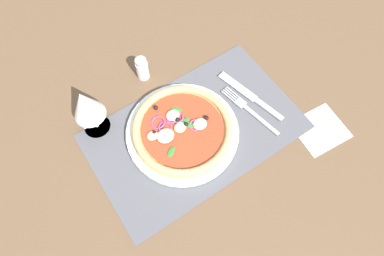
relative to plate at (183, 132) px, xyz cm
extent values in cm
cube|color=brown|center=(2.94, -0.99, -2.30)|extent=(190.00, 140.00, 2.40)
cube|color=#4C4C51|center=(2.94, -0.99, -0.90)|extent=(50.30, 30.64, 0.40)
cylinder|color=white|center=(0.00, 0.00, 0.00)|extent=(26.89, 26.89, 1.40)
cylinder|color=tan|center=(0.00, 0.00, 1.20)|extent=(23.77, 23.77, 1.00)
torus|color=tan|center=(0.00, 0.00, 2.06)|extent=(23.67, 23.67, 1.80)
cylinder|color=#B7381E|center=(0.00, 0.00, 1.85)|extent=(19.49, 19.49, 0.30)
ellipsoid|color=beige|center=(-0.34, 0.35, 2.44)|extent=(2.95, 2.65, 0.88)
ellipsoid|color=beige|center=(3.99, -1.51, 2.50)|extent=(3.34, 3.01, 1.00)
ellipsoid|color=beige|center=(-4.34, 0.36, 2.61)|extent=(4.09, 3.68, 1.23)
ellipsoid|color=beige|center=(-6.76, 2.13, 2.40)|extent=(2.66, 2.40, 0.80)
ellipsoid|color=beige|center=(-0.06, 4.01, 2.49)|extent=(3.29, 2.96, 0.99)
sphere|color=black|center=(6.12, -0.56, 2.57)|extent=(1.13, 1.13, 1.13)
sphere|color=black|center=(0.20, 2.32, 2.58)|extent=(1.17, 1.17, 1.17)
sphere|color=black|center=(1.15, 0.24, 2.56)|extent=(1.12, 1.12, 1.12)
sphere|color=black|center=(-2.37, 8.01, 2.57)|extent=(1.13, 1.13, 1.13)
sphere|color=black|center=(-6.07, 2.53, 2.51)|extent=(1.03, 1.03, 1.03)
torus|color=#8E3D75|center=(2.80, -1.03, 2.25)|extent=(3.05, 3.01, 1.06)
torus|color=#8E3D75|center=(-0.56, 3.54, 2.25)|extent=(2.96, 2.91, 1.17)
torus|color=#8E3D75|center=(0.61, 2.91, 2.25)|extent=(3.00, 2.99, 1.04)
torus|color=#8E3D75|center=(-3.23, 2.47, 2.25)|extent=(3.34, 3.30, 1.15)
torus|color=#8E3D75|center=(-3.94, 4.41, 2.25)|extent=(3.55, 3.52, 1.09)
ellipsoid|color=#2D6B28|center=(1.97, -0.30, 2.20)|extent=(2.91, 3.02, 0.30)
ellipsoid|color=#2D6B28|center=(1.57, 5.01, 2.20)|extent=(2.87, 3.05, 0.30)
ellipsoid|color=#2D6B28|center=(1.51, 1.18, 2.20)|extent=(3.12, 2.31, 0.30)
ellipsoid|color=#2D6B28|center=(-5.31, -3.56, 2.20)|extent=(3.12, 2.64, 0.30)
cube|color=#B2B5BA|center=(17.96, -7.64, -0.48)|extent=(2.92, 11.14, 0.44)
cube|color=#B2B5BA|center=(16.72, -0.91, -0.48)|extent=(2.62, 2.88, 0.44)
cube|color=#B2B5BA|center=(16.98, 2.62, -0.48)|extent=(1.10, 4.31, 0.44)
cube|color=#B2B5BA|center=(16.39, 2.51, -0.48)|extent=(1.10, 4.31, 0.44)
cube|color=#B2B5BA|center=(15.80, 2.40, -0.48)|extent=(1.10, 4.31, 0.44)
cube|color=#B2B5BA|center=(15.21, 2.29, -0.48)|extent=(1.10, 4.31, 0.44)
cube|color=#B2B5BA|center=(21.42, -6.45, -0.39)|extent=(3.22, 8.47, 0.62)
cube|color=#B2B5BA|center=(19.10, 3.27, -0.48)|extent=(4.64, 11.75, 0.44)
cylinder|color=silver|center=(-16.18, 13.36, -0.90)|extent=(6.40, 6.40, 0.40)
cylinder|color=silver|center=(-16.18, 13.36, 2.30)|extent=(0.80, 0.80, 6.00)
cone|color=silver|center=(-16.18, 13.36, 9.55)|extent=(7.20, 7.20, 8.50)
cone|color=#4C993D|center=(-16.18, 13.36, 8.49)|extent=(4.96, 4.96, 5.59)
cube|color=silver|center=(28.51, -17.56, -0.92)|extent=(12.67, 11.61, 0.36)
cylinder|color=silver|center=(0.76, 20.04, 1.65)|extent=(3.20, 3.20, 5.50)
cylinder|color=#ADADB2|center=(0.76, 20.04, 5.00)|extent=(2.88, 2.88, 1.20)
camera|label=1|loc=(-17.37, -30.07, 72.18)|focal=31.36mm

